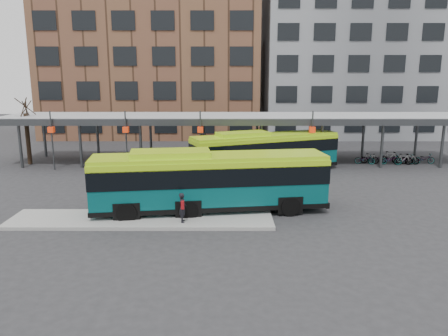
{
  "coord_description": "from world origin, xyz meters",
  "views": [
    {
      "loc": [
        -1.07,
        -25.21,
        7.73
      ],
      "look_at": [
        -1.09,
        2.08,
        1.8
      ],
      "focal_mm": 35.0,
      "sensor_mm": 36.0,
      "label": 1
    }
  ],
  "objects_px": {
    "tree": "(28,136)",
    "bus_front": "(209,180)",
    "bus_rear": "(265,151)",
    "pedestrian": "(183,207)"
  },
  "relations": [
    {
      "from": "tree",
      "to": "bus_front",
      "type": "height_order",
      "value": "tree"
    },
    {
      "from": "bus_front",
      "to": "bus_rear",
      "type": "xyz_separation_m",
      "value": [
        4.1,
        10.34,
        -0.15
      ]
    },
    {
      "from": "bus_front",
      "to": "pedestrian",
      "type": "relative_size",
      "value": 8.53
    },
    {
      "from": "bus_rear",
      "to": "pedestrian",
      "type": "bearing_deg",
      "value": -135.53
    },
    {
      "from": "tree",
      "to": "bus_front",
      "type": "distance_m",
      "value": 20.93
    },
    {
      "from": "tree",
      "to": "pedestrian",
      "type": "xyz_separation_m",
      "value": [
        14.78,
        -15.68,
        -1.46
      ]
    },
    {
      "from": "bus_front",
      "to": "pedestrian",
      "type": "xyz_separation_m",
      "value": [
        -1.28,
        -2.27,
        -0.9
      ]
    },
    {
      "from": "tree",
      "to": "bus_rear",
      "type": "distance_m",
      "value": 20.41
    },
    {
      "from": "bus_front",
      "to": "tree",
      "type": "bearing_deg",
      "value": 132.4
    },
    {
      "from": "pedestrian",
      "to": "bus_rear",
      "type": "bearing_deg",
      "value": -28.08
    }
  ]
}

